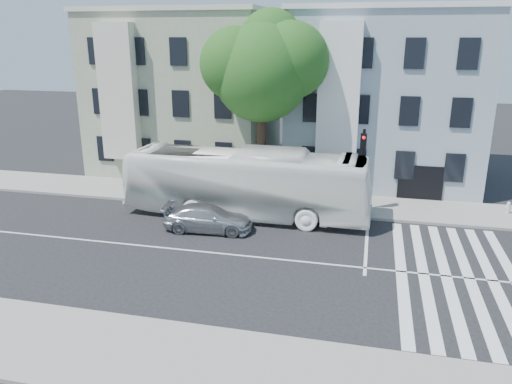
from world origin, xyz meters
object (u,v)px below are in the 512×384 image
(sedan, at_px, (208,218))
(traffic_signal, at_px, (362,160))
(bus, at_px, (247,183))
(fire_hydrant, at_px, (508,207))

(sedan, relative_size, traffic_signal, 0.95)
(bus, bearing_deg, traffic_signal, -72.11)
(sedan, distance_m, traffic_signal, 8.98)
(bus, distance_m, traffic_signal, 6.44)
(sedan, height_order, fire_hydrant, sedan)
(bus, height_order, traffic_signal, traffic_signal)
(bus, relative_size, fire_hydrant, 20.18)
(bus, xyz_separation_m, sedan, (-1.38, -2.60, -1.21))
(sedan, xyz_separation_m, fire_hydrant, (15.46, 5.85, -0.17))
(sedan, relative_size, fire_hydrant, 6.82)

